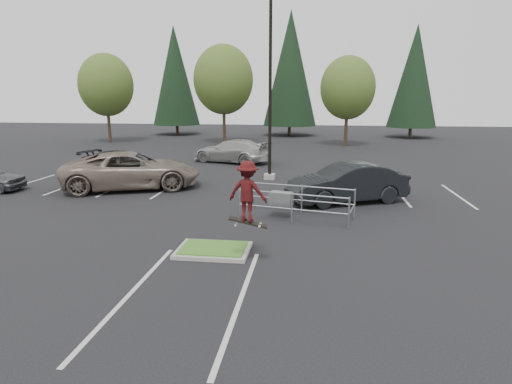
# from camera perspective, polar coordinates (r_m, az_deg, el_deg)

# --- Properties ---
(ground) EXTENTS (120.00, 120.00, 0.00)m
(ground) POSITION_cam_1_polar(r_m,az_deg,el_deg) (13.29, -5.71, -7.99)
(ground) COLOR black
(ground) RESTS_ON ground
(grass_median) EXTENTS (2.20, 1.60, 0.16)m
(grass_median) POSITION_cam_1_polar(r_m,az_deg,el_deg) (13.26, -5.72, -7.68)
(grass_median) COLOR gray
(grass_median) RESTS_ON ground
(stall_lines) EXTENTS (22.62, 17.60, 0.01)m
(stall_lines) POSITION_cam_1_polar(r_m,az_deg,el_deg) (19.19, -5.53, -1.48)
(stall_lines) COLOR #BCBCB7
(stall_lines) RESTS_ON ground
(light_pole) EXTENTS (0.70, 0.60, 10.12)m
(light_pole) POSITION_cam_1_polar(r_m,az_deg,el_deg) (24.21, 1.89, 12.38)
(light_pole) COLOR gray
(light_pole) RESTS_ON ground
(decid_a) EXTENTS (5.44, 5.44, 8.91)m
(decid_a) POSITION_cam_1_polar(r_m,az_deg,el_deg) (47.05, -19.33, 13.08)
(decid_a) COLOR #38281C
(decid_a) RESTS_ON ground
(decid_b) EXTENTS (5.89, 5.89, 9.64)m
(decid_b) POSITION_cam_1_polar(r_m,az_deg,el_deg) (43.57, -4.36, 14.42)
(decid_b) COLOR #38281C
(decid_b) RESTS_ON ground
(decid_c) EXTENTS (5.12, 5.12, 8.38)m
(decid_c) POSITION_cam_1_polar(r_m,az_deg,el_deg) (42.04, 12.12, 13.18)
(decid_c) COLOR #38281C
(decid_c) RESTS_ON ground
(conif_a) EXTENTS (5.72, 5.72, 13.00)m
(conif_a) POSITION_cam_1_polar(r_m,az_deg,el_deg) (54.83, -10.74, 14.98)
(conif_a) COLOR #38281C
(conif_a) RESTS_ON ground
(conif_b) EXTENTS (6.38, 6.38, 14.50)m
(conif_b) POSITION_cam_1_polar(r_m,az_deg,el_deg) (52.77, 4.60, 16.07)
(conif_b) COLOR #38281C
(conif_b) RESTS_ON ground
(conif_c) EXTENTS (5.50, 5.50, 12.50)m
(conif_c) POSITION_cam_1_polar(r_m,az_deg,el_deg) (52.80, 20.37, 14.26)
(conif_c) COLOR #38281C
(conif_c) RESTS_ON ground
(cart_corral) EXTENTS (4.48, 2.42, 1.21)m
(cart_corral) POSITION_cam_1_polar(r_m,az_deg,el_deg) (16.69, 3.88, -0.93)
(cart_corral) COLOR #9A9CA2
(cart_corral) RESTS_ON ground
(skateboarder) EXTENTS (1.19, 0.82, 1.88)m
(skateboarder) POSITION_cam_1_polar(r_m,az_deg,el_deg) (11.72, -1.09, 0.03)
(skateboarder) COLOR black
(skateboarder) RESTS_ON ground
(car_l_tan) EXTENTS (7.52, 5.42, 1.90)m
(car_l_tan) POSITION_cam_1_polar(r_m,az_deg,el_deg) (22.87, -16.50, 2.77)
(car_l_tan) COLOR #78685C
(car_l_tan) RESTS_ON ground
(car_l_black) EXTENTS (5.59, 3.31, 1.52)m
(car_l_black) POSITION_cam_1_polar(r_m,az_deg,el_deg) (26.37, -17.45, 3.54)
(car_l_black) COLOR black
(car_l_black) RESTS_ON ground
(car_r_charc) EXTENTS (5.62, 3.89, 1.76)m
(car_r_charc) POSITION_cam_1_polar(r_m,az_deg,el_deg) (19.52, 12.07, 1.17)
(car_r_charc) COLOR black
(car_r_charc) RESTS_ON ground
(car_far_silver) EXTENTS (6.14, 4.08, 1.65)m
(car_far_silver) POSITION_cam_1_polar(r_m,az_deg,el_deg) (30.86, -3.08, 5.48)
(car_far_silver) COLOR #ACADA8
(car_far_silver) RESTS_ON ground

